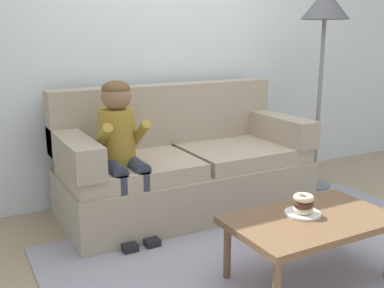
{
  "coord_description": "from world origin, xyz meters",
  "views": [
    {
      "loc": [
        -1.78,
        -2.32,
        1.42
      ],
      "look_at": [
        -0.28,
        0.45,
        0.65
      ],
      "focal_mm": 42.63,
      "sensor_mm": 36.0,
      "label": 1
    }
  ],
  "objects_px": {
    "coffee_table": "(310,224)",
    "donut": "(303,209)",
    "person_child": "(121,143)",
    "toy_controller": "(315,224)",
    "floor_lamp": "(325,18)",
    "couch": "(183,167)"
  },
  "relations": [
    {
      "from": "coffee_table",
      "to": "floor_lamp",
      "type": "height_order",
      "value": "floor_lamp"
    },
    {
      "from": "donut",
      "to": "toy_controller",
      "type": "bearing_deg",
      "value": 39.42
    },
    {
      "from": "coffee_table",
      "to": "person_child",
      "type": "height_order",
      "value": "person_child"
    },
    {
      "from": "couch",
      "to": "toy_controller",
      "type": "bearing_deg",
      "value": -49.99
    },
    {
      "from": "toy_controller",
      "to": "donut",
      "type": "bearing_deg",
      "value": -168.06
    },
    {
      "from": "coffee_table",
      "to": "toy_controller",
      "type": "relative_size",
      "value": 4.24
    },
    {
      "from": "coffee_table",
      "to": "floor_lamp",
      "type": "bearing_deg",
      "value": 45.7
    },
    {
      "from": "coffee_table",
      "to": "donut",
      "type": "distance_m",
      "value": 0.09
    },
    {
      "from": "coffee_table",
      "to": "donut",
      "type": "xyz_separation_m",
      "value": [
        -0.01,
        0.06,
        0.07
      ]
    },
    {
      "from": "couch",
      "to": "person_child",
      "type": "height_order",
      "value": "person_child"
    },
    {
      "from": "donut",
      "to": "floor_lamp",
      "type": "bearing_deg",
      "value": 44.06
    },
    {
      "from": "coffee_table",
      "to": "donut",
      "type": "height_order",
      "value": "donut"
    },
    {
      "from": "toy_controller",
      "to": "floor_lamp",
      "type": "height_order",
      "value": "floor_lamp"
    },
    {
      "from": "toy_controller",
      "to": "floor_lamp",
      "type": "bearing_deg",
      "value": 20.27
    },
    {
      "from": "toy_controller",
      "to": "floor_lamp",
      "type": "distance_m",
      "value": 1.78
    },
    {
      "from": "donut",
      "to": "toy_controller",
      "type": "distance_m",
      "value": 0.85
    },
    {
      "from": "person_child",
      "to": "toy_controller",
      "type": "distance_m",
      "value": 1.57
    },
    {
      "from": "donut",
      "to": "floor_lamp",
      "type": "relative_size",
      "value": 0.07
    },
    {
      "from": "coffee_table",
      "to": "toy_controller",
      "type": "distance_m",
      "value": 0.84
    },
    {
      "from": "coffee_table",
      "to": "donut",
      "type": "bearing_deg",
      "value": 100.77
    },
    {
      "from": "donut",
      "to": "coffee_table",
      "type": "bearing_deg",
      "value": -79.23
    },
    {
      "from": "couch",
      "to": "donut",
      "type": "height_order",
      "value": "couch"
    }
  ]
}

